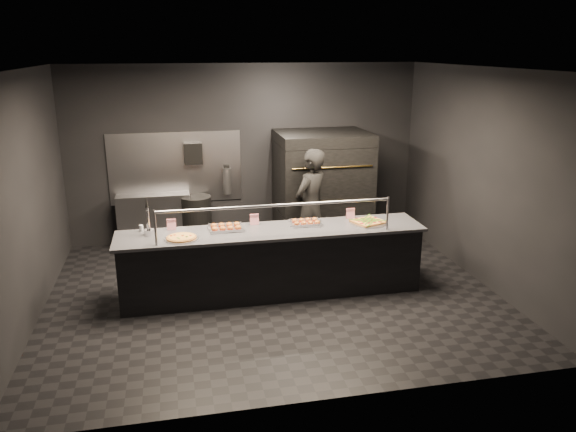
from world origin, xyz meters
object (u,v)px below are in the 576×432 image
Objects in this scene: fire_extinguisher at (227,180)px; slider_tray_a at (226,227)px; towel_dispenser at (193,153)px; square_pizza at (368,222)px; service_counter at (272,262)px; pizza_oven at (322,188)px; slider_tray_b at (306,222)px; worker at (311,207)px; prep_shelf at (155,220)px; beer_tap at (148,224)px; trash_bin at (197,221)px; round_pizza at (181,238)px.

slider_tray_a is at bearing -96.32° from fire_extinguisher.
towel_dispenser reaches higher than slider_tray_a.
square_pizza is at bearing -54.41° from fire_extinguisher.
pizza_oven reaches higher than service_counter.
slider_tray_b is 0.27× the size of worker.
pizza_oven is 2.23m from towel_dispenser.
service_counter is 0.78m from slider_tray_a.
pizza_oven reaches higher than worker.
towel_dispenser is at bearing 133.55° from square_pizza.
pizza_oven is at bearing -8.54° from prep_shelf.
towel_dispenser is 3.33m from square_pizza.
slider_tray_a is (-1.80, -1.76, -0.02)m from pizza_oven.
beer_tap is at bearing -107.12° from towel_dispenser.
towel_dispenser is 0.41× the size of trash_bin.
fire_extinguisher is 2.28m from slider_tray_a.
round_pizza is 2.27m from worker.
slider_tray_b reaches higher than round_pizza.
towel_dispenser reaches higher than round_pizza.
round_pizza is (-0.84, -2.53, -0.12)m from fire_extinguisher.
slider_tray_a is at bearing 1.23° from beer_tap.
pizza_oven is 3.86× the size of beer_tap.
round_pizza is (-2.39, -2.03, -0.03)m from pizza_oven.
square_pizza is at bearing -3.57° from slider_tray_a.
fire_extinguisher is 1.16× the size of round_pizza.
slider_tray_b is (-0.70, -1.75, -0.02)m from pizza_oven.
round_pizza is (-0.29, -2.52, -0.61)m from towel_dispenser.
worker reaches higher than beer_tap.
worker is at bearing 29.77° from round_pizza.
trash_bin is at bearing 82.92° from round_pizza.
beer_tap reaches higher than fire_extinguisher.
towel_dispenser is (-2.10, 0.49, 0.58)m from pizza_oven.
beer_tap is 1.01m from slider_tray_a.
round_pizza reaches higher than prep_shelf.
service_counter is 1.44m from square_pizza.
slider_tray_a is 1.62m from worker.
worker is (2.38, -1.32, 0.45)m from prep_shelf.
prep_shelf is 2.42× the size of beer_tap.
slider_tray_a is (0.30, -2.25, -0.60)m from towel_dispenser.
round_pizza is at bearing -31.22° from beer_tap.
fire_extinguisher is (0.55, 0.01, -0.49)m from towel_dispenser.
service_counter is at bearing 11.64° from worker.
service_counter reaches higher than fire_extinguisher.
pizza_oven is at bearing -155.46° from worker.
pizza_oven is 3.14m from round_pizza.
prep_shelf is 1.31m from towel_dispenser.
pizza_oven reaches higher than slider_tray_b.
pizza_oven is 1.63m from fire_extinguisher.
round_pizza is 2.42m from trash_bin.
fire_extinguisher reaches higher than square_pizza.
fire_extinguisher is 2.41m from slider_tray_b.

